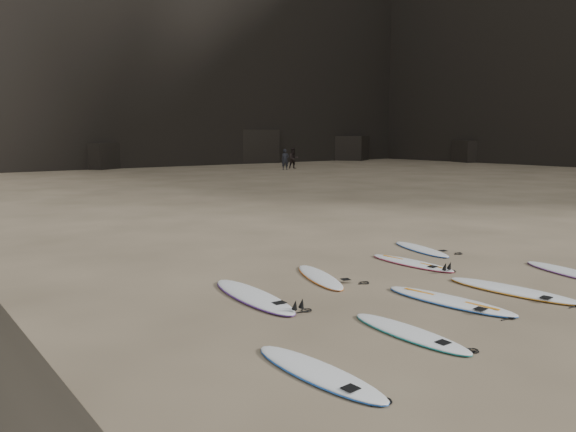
{
  "coord_description": "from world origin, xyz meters",
  "views": [
    {
      "loc": [
        -8.75,
        -6.25,
        3.11
      ],
      "look_at": [
        -2.15,
        2.55,
        1.5
      ],
      "focal_mm": 35.0,
      "sensor_mm": 36.0,
      "label": 1
    }
  ],
  "objects_px": {
    "surfboard_5": "(253,296)",
    "person_a": "(285,160)",
    "surfboard_4": "(571,272)",
    "surfboard_0": "(318,372)",
    "surfboard_8": "(421,249)",
    "surfboard_2": "(449,300)",
    "person_b": "(294,158)",
    "surfboard_1": "(409,332)",
    "surfboard_3": "(512,290)",
    "surfboard_7": "(412,263)",
    "surfboard_6": "(320,277)"
  },
  "relations": [
    {
      "from": "surfboard_1",
      "to": "surfboard_4",
      "type": "xyz_separation_m",
      "value": [
        5.86,
        0.39,
        0.0
      ]
    },
    {
      "from": "surfboard_0",
      "to": "surfboard_2",
      "type": "xyz_separation_m",
      "value": [
        3.99,
        0.96,
        0.0
      ]
    },
    {
      "from": "surfboard_8",
      "to": "person_a",
      "type": "relative_size",
      "value": 1.25
    },
    {
      "from": "surfboard_1",
      "to": "surfboard_2",
      "type": "relative_size",
      "value": 0.88
    },
    {
      "from": "surfboard_1",
      "to": "surfboard_3",
      "type": "xyz_separation_m",
      "value": [
        3.48,
        0.37,
        0.01
      ]
    },
    {
      "from": "surfboard_0",
      "to": "surfboard_6",
      "type": "height_order",
      "value": "surfboard_0"
    },
    {
      "from": "surfboard_0",
      "to": "surfboard_8",
      "type": "relative_size",
      "value": 1.04
    },
    {
      "from": "surfboard_4",
      "to": "person_a",
      "type": "distance_m",
      "value": 37.78
    },
    {
      "from": "person_a",
      "to": "surfboard_5",
      "type": "bearing_deg",
      "value": -103.7
    },
    {
      "from": "surfboard_3",
      "to": "surfboard_5",
      "type": "xyz_separation_m",
      "value": [
        -4.35,
        2.75,
        0.0
      ]
    },
    {
      "from": "surfboard_8",
      "to": "surfboard_2",
      "type": "bearing_deg",
      "value": -119.72
    },
    {
      "from": "surfboard_1",
      "to": "surfboard_2",
      "type": "xyz_separation_m",
      "value": [
        1.9,
        0.69,
        0.01
      ]
    },
    {
      "from": "surfboard_2",
      "to": "surfboard_5",
      "type": "bearing_deg",
      "value": 131.26
    },
    {
      "from": "surfboard_5",
      "to": "person_b",
      "type": "xyz_separation_m",
      "value": [
        25.42,
        31.93,
        0.88
      ]
    },
    {
      "from": "surfboard_0",
      "to": "person_a",
      "type": "relative_size",
      "value": 1.3
    },
    {
      "from": "surfboard_0",
      "to": "surfboard_1",
      "type": "relative_size",
      "value": 1.02
    },
    {
      "from": "surfboard_7",
      "to": "person_a",
      "type": "bearing_deg",
      "value": 55.44
    },
    {
      "from": "surfboard_8",
      "to": "surfboard_7",
      "type": "bearing_deg",
      "value": -133.16
    },
    {
      "from": "surfboard_5",
      "to": "surfboard_4",
      "type": "bearing_deg",
      "value": -17.91
    },
    {
      "from": "surfboard_2",
      "to": "surfboard_7",
      "type": "bearing_deg",
      "value": 46.23
    },
    {
      "from": "surfboard_2",
      "to": "surfboard_0",
      "type": "bearing_deg",
      "value": -173.68
    },
    {
      "from": "surfboard_5",
      "to": "person_a",
      "type": "relative_size",
      "value": 1.55
    },
    {
      "from": "surfboard_0",
      "to": "person_b",
      "type": "height_order",
      "value": "person_b"
    },
    {
      "from": "surfboard_6",
      "to": "person_b",
      "type": "bearing_deg",
      "value": 72.35
    },
    {
      "from": "surfboard_2",
      "to": "surfboard_8",
      "type": "relative_size",
      "value": 1.17
    },
    {
      "from": "surfboard_4",
      "to": "person_a",
      "type": "bearing_deg",
      "value": 76.06
    },
    {
      "from": "surfboard_3",
      "to": "surfboard_4",
      "type": "relative_size",
      "value": 1.1
    },
    {
      "from": "surfboard_8",
      "to": "person_a",
      "type": "bearing_deg",
      "value": 73.74
    },
    {
      "from": "surfboard_2",
      "to": "person_a",
      "type": "distance_m",
      "value": 39.47
    },
    {
      "from": "surfboard_2",
      "to": "person_a",
      "type": "xyz_separation_m",
      "value": [
        21.0,
        33.4,
        0.86
      ]
    },
    {
      "from": "surfboard_4",
      "to": "surfboard_0",
      "type": "bearing_deg",
      "value": -162.34
    },
    {
      "from": "surfboard_2",
      "to": "surfboard_3",
      "type": "distance_m",
      "value": 1.62
    },
    {
      "from": "surfboard_1",
      "to": "surfboard_7",
      "type": "xyz_separation_m",
      "value": [
        3.75,
        3.19,
        0.0
      ]
    },
    {
      "from": "person_a",
      "to": "person_b",
      "type": "distance_m",
      "value": 1.92
    },
    {
      "from": "surfboard_2",
      "to": "person_b",
      "type": "distance_m",
      "value": 41.17
    },
    {
      "from": "surfboard_1",
      "to": "surfboard_2",
      "type": "distance_m",
      "value": 2.02
    },
    {
      "from": "surfboard_2",
      "to": "person_b",
      "type": "bearing_deg",
      "value": 49.33
    },
    {
      "from": "surfboard_6",
      "to": "surfboard_4",
      "type": "bearing_deg",
      "value": -14.23
    },
    {
      "from": "surfboard_7",
      "to": "surfboard_4",
      "type": "bearing_deg",
      "value": -55.87
    },
    {
      "from": "surfboard_4",
      "to": "surfboard_6",
      "type": "distance_m",
      "value": 5.67
    },
    {
      "from": "surfboard_2",
      "to": "surfboard_4",
      "type": "distance_m",
      "value": 3.97
    },
    {
      "from": "surfboard_3",
      "to": "surfboard_8",
      "type": "height_order",
      "value": "surfboard_3"
    },
    {
      "from": "surfboard_0",
      "to": "surfboard_4",
      "type": "distance_m",
      "value": 7.97
    },
    {
      "from": "surfboard_4",
      "to": "person_a",
      "type": "height_order",
      "value": "person_a"
    },
    {
      "from": "surfboard_4",
      "to": "surfboard_3",
      "type": "bearing_deg",
      "value": -166.77
    },
    {
      "from": "surfboard_2",
      "to": "person_b",
      "type": "height_order",
      "value": "person_b"
    },
    {
      "from": "surfboard_6",
      "to": "person_a",
      "type": "bearing_deg",
      "value": 73.51
    },
    {
      "from": "surfboard_0",
      "to": "surfboard_5",
      "type": "xyz_separation_m",
      "value": [
        1.22,
        3.4,
        0.01
      ]
    },
    {
      "from": "surfboard_0",
      "to": "surfboard_5",
      "type": "height_order",
      "value": "surfboard_5"
    },
    {
      "from": "surfboard_6",
      "to": "person_b",
      "type": "height_order",
      "value": "person_b"
    }
  ]
}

